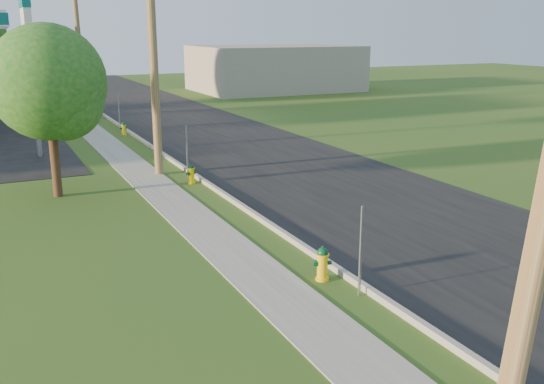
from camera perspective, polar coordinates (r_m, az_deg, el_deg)
The scene contains 14 objects.
road at distance 20.05m, azimuth 9.17°, elevation -1.03°, with size 8.00×120.00×0.02m, color black.
curb at distance 18.12m, azimuth -1.31°, elevation -2.37°, with size 0.15×120.00×0.15m, color gray.
sidewalk at distance 17.53m, azimuth -6.53°, elevation -3.29°, with size 1.50×120.00×0.03m, color gray.
utility_pole_mid at distance 23.54m, azimuth -11.16°, elevation 13.48°, with size 1.40×0.32×9.80m.
utility_pole_far at distance 41.20m, azimuth -17.73°, elevation 13.46°, with size 1.40×0.32×9.50m.
sign_post_near at distance 12.91m, azimuth 8.36°, elevation -5.58°, with size 0.05×0.04×2.00m, color gray.
sign_post_mid at distance 23.26m, azimuth -8.00°, elevation 3.77°, with size 0.05×0.04×2.00m, color gray.
sign_post_far at distance 34.94m, azimuth -14.20°, elevation 7.25°, with size 0.05×0.04×2.00m, color gray.
price_pylon at distance 28.34m, azimuth -22.04°, elevation 13.90°, with size 0.34×2.04×6.85m.
distant_building at distance 56.51m, azimuth 0.26°, elevation 11.58°, with size 14.00×10.00×4.00m, color gray.
tree_verge at distance 21.20m, azimuth -20.05°, elevation 9.28°, with size 3.79×3.79×5.74m.
hydrant_near at distance 13.80m, azimuth 4.77°, elevation -6.73°, with size 0.42×0.38×0.82m.
hydrant_mid at distance 22.44m, azimuth -7.61°, elevation 1.73°, with size 0.40×0.35×0.76m.
hydrant_far at distance 33.45m, azimuth -13.78°, elevation 5.83°, with size 0.37×0.33×0.73m.
Camera 1 is at (-6.59, -5.76, 5.54)m, focal length 40.00 mm.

